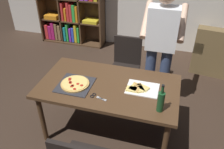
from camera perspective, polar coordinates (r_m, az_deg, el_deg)
ground_plane at (r=3.24m, az=-0.74°, el=-13.27°), size 12.00×12.00×0.00m
dining_table at (r=2.78m, az=-0.84°, el=-3.83°), size 1.61×0.88×0.75m
chair_far_side at (r=3.62m, az=3.36°, el=2.84°), size 0.42×0.42×0.90m
person_serving_pizza at (r=3.14m, az=11.66°, el=7.12°), size 0.55×0.54×1.75m
pepperoni_pizza_on_tray at (r=2.76m, az=-8.91°, el=-2.28°), size 0.39×0.39×0.04m
pizza_slices_on_towel at (r=2.69m, az=6.72°, el=-3.30°), size 0.36×0.28×0.03m
wine_bottle at (r=2.38m, az=11.71°, el=-6.32°), size 0.07×0.07×0.32m
kitchen_scissors at (r=2.57m, az=-3.87°, el=-5.33°), size 0.20×0.10×0.01m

